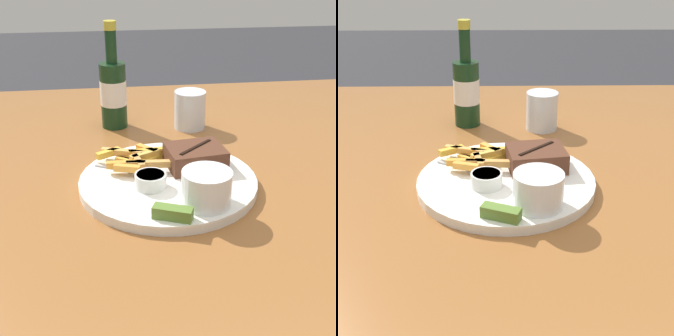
# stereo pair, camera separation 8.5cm
# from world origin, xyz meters

# --- Properties ---
(dining_table) EXTENTS (1.51, 1.29, 0.77)m
(dining_table) POSITION_xyz_m (0.00, 0.00, 0.71)
(dining_table) COLOR #935B2D
(dining_table) RESTS_ON ground_plane
(dinner_plate) EXTENTS (0.32, 0.32, 0.02)m
(dinner_plate) POSITION_xyz_m (0.00, 0.00, 0.78)
(dinner_plate) COLOR white
(dinner_plate) RESTS_ON dining_table
(steak_portion) EXTENTS (0.12, 0.10, 0.04)m
(steak_portion) POSITION_xyz_m (0.06, 0.04, 0.81)
(steak_portion) COLOR #512D1E
(steak_portion) RESTS_ON dinner_plate
(fries_pile) EXTENTS (0.14, 0.12, 0.02)m
(fries_pile) POSITION_xyz_m (-0.05, 0.06, 0.80)
(fries_pile) COLOR orange
(fries_pile) RESTS_ON dinner_plate
(coleslaw_cup) EXTENTS (0.08, 0.08, 0.06)m
(coleslaw_cup) POSITION_xyz_m (0.05, -0.10, 0.82)
(coleslaw_cup) COLOR white
(coleslaw_cup) RESTS_ON dinner_plate
(dipping_sauce_cup) EXTENTS (0.06, 0.06, 0.03)m
(dipping_sauce_cup) POSITION_xyz_m (-0.03, -0.03, 0.80)
(dipping_sauce_cup) COLOR silver
(dipping_sauce_cup) RESTS_ON dinner_plate
(pickle_spear) EXTENTS (0.07, 0.04, 0.02)m
(pickle_spear) POSITION_xyz_m (-0.01, -0.14, 0.80)
(pickle_spear) COLOR #567A2D
(pickle_spear) RESTS_ON dinner_plate
(fork_utensil) EXTENTS (0.12, 0.07, 0.00)m
(fork_utensil) POSITION_xyz_m (-0.08, 0.04, 0.79)
(fork_utensil) COLOR #B7B7BC
(fork_utensil) RESTS_ON dinner_plate
(beer_bottle) EXTENTS (0.06, 0.06, 0.25)m
(beer_bottle) POSITION_xyz_m (-0.09, 0.32, 0.86)
(beer_bottle) COLOR #143319
(beer_bottle) RESTS_ON dining_table
(drinking_glass) EXTENTS (0.07, 0.07, 0.09)m
(drinking_glass) POSITION_xyz_m (0.09, 0.29, 0.82)
(drinking_glass) COLOR silver
(drinking_glass) RESTS_ON dining_table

